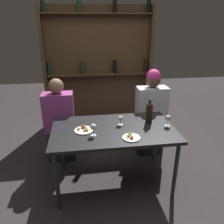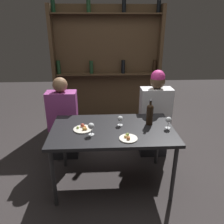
{
  "view_description": "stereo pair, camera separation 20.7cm",
  "coord_description": "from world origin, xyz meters",
  "px_view_note": "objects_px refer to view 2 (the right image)",
  "views": [
    {
      "loc": [
        -0.33,
        -2.17,
        1.83
      ],
      "look_at": [
        0.0,
        0.12,
        0.88
      ],
      "focal_mm": 35.0,
      "sensor_mm": 36.0,
      "label": 1
    },
    {
      "loc": [
        -0.12,
        -2.19,
        1.83
      ],
      "look_at": [
        0.0,
        0.12,
        0.88
      ],
      "focal_mm": 35.0,
      "sensor_mm": 36.0,
      "label": 2
    }
  ],
  "objects_px": {
    "wine_glass_0": "(169,120)",
    "seated_person_left": "(63,122)",
    "wine_glass_2": "(91,126)",
    "food_plate_0": "(83,129)",
    "wine_bottle": "(150,113)",
    "wine_glass_1": "(120,119)",
    "seated_person_right": "(155,116)",
    "food_plate_1": "(128,138)"
  },
  "relations": [
    {
      "from": "wine_bottle",
      "to": "food_plate_0",
      "type": "bearing_deg",
      "value": -172.68
    },
    {
      "from": "seated_person_left",
      "to": "food_plate_1",
      "type": "bearing_deg",
      "value": -46.65
    },
    {
      "from": "food_plate_0",
      "to": "food_plate_1",
      "type": "distance_m",
      "value": 0.53
    },
    {
      "from": "wine_glass_0",
      "to": "wine_glass_2",
      "type": "bearing_deg",
      "value": -172.53
    },
    {
      "from": "wine_glass_2",
      "to": "wine_bottle",
      "type": "bearing_deg",
      "value": 18.46
    },
    {
      "from": "wine_glass_0",
      "to": "wine_glass_1",
      "type": "xyz_separation_m",
      "value": [
        -0.53,
        0.1,
        -0.02
      ]
    },
    {
      "from": "wine_bottle",
      "to": "seated_person_left",
      "type": "bearing_deg",
      "value": 154.84
    },
    {
      "from": "wine_bottle",
      "to": "wine_glass_1",
      "type": "height_order",
      "value": "wine_bottle"
    },
    {
      "from": "wine_glass_0",
      "to": "wine_glass_2",
      "type": "distance_m",
      "value": 0.86
    },
    {
      "from": "wine_glass_1",
      "to": "seated_person_left",
      "type": "bearing_deg",
      "value": 145.15
    },
    {
      "from": "food_plate_1",
      "to": "seated_person_right",
      "type": "relative_size",
      "value": 0.15
    },
    {
      "from": "wine_glass_2",
      "to": "seated_person_right",
      "type": "bearing_deg",
      "value": 40.3
    },
    {
      "from": "wine_bottle",
      "to": "wine_glass_2",
      "type": "height_order",
      "value": "wine_bottle"
    },
    {
      "from": "wine_glass_0",
      "to": "seated_person_left",
      "type": "bearing_deg",
      "value": 154.05
    },
    {
      "from": "food_plate_1",
      "to": "seated_person_right",
      "type": "xyz_separation_m",
      "value": [
        0.49,
        0.84,
        -0.14
      ]
    },
    {
      "from": "wine_glass_1",
      "to": "seated_person_left",
      "type": "height_order",
      "value": "seated_person_left"
    },
    {
      "from": "food_plate_0",
      "to": "seated_person_left",
      "type": "height_order",
      "value": "seated_person_left"
    },
    {
      "from": "food_plate_0",
      "to": "seated_person_left",
      "type": "xyz_separation_m",
      "value": [
        -0.32,
        0.61,
        -0.19
      ]
    },
    {
      "from": "wine_glass_2",
      "to": "food_plate_0",
      "type": "relative_size",
      "value": 0.64
    },
    {
      "from": "wine_glass_1",
      "to": "seated_person_right",
      "type": "height_order",
      "value": "seated_person_right"
    },
    {
      "from": "wine_glass_1",
      "to": "wine_glass_0",
      "type": "bearing_deg",
      "value": -10.89
    },
    {
      "from": "seated_person_left",
      "to": "seated_person_right",
      "type": "distance_m",
      "value": 1.28
    },
    {
      "from": "wine_glass_2",
      "to": "food_plate_1",
      "type": "xyz_separation_m",
      "value": [
        0.38,
        -0.11,
        -0.09
      ]
    },
    {
      "from": "food_plate_0",
      "to": "food_plate_1",
      "type": "bearing_deg",
      "value": -26.5
    },
    {
      "from": "wine_glass_1",
      "to": "wine_glass_2",
      "type": "relative_size",
      "value": 0.84
    },
    {
      "from": "seated_person_right",
      "to": "seated_person_left",
      "type": "bearing_deg",
      "value": 180.0
    },
    {
      "from": "wine_glass_2",
      "to": "seated_person_left",
      "type": "relative_size",
      "value": 0.11
    },
    {
      "from": "wine_glass_0",
      "to": "seated_person_right",
      "type": "relative_size",
      "value": 0.11
    },
    {
      "from": "seated_person_left",
      "to": "seated_person_right",
      "type": "height_order",
      "value": "seated_person_right"
    },
    {
      "from": "wine_glass_1",
      "to": "wine_glass_2",
      "type": "height_order",
      "value": "wine_glass_2"
    },
    {
      "from": "wine_glass_2",
      "to": "seated_person_right",
      "type": "xyz_separation_m",
      "value": [
        0.86,
        0.73,
        -0.22
      ]
    },
    {
      "from": "wine_glass_0",
      "to": "food_plate_0",
      "type": "height_order",
      "value": "wine_glass_0"
    },
    {
      "from": "food_plate_0",
      "to": "seated_person_right",
      "type": "distance_m",
      "value": 1.14
    },
    {
      "from": "wine_glass_0",
      "to": "seated_person_left",
      "type": "distance_m",
      "value": 1.44
    },
    {
      "from": "wine_glass_1",
      "to": "seated_person_left",
      "type": "relative_size",
      "value": 0.1
    },
    {
      "from": "wine_glass_0",
      "to": "food_plate_0",
      "type": "bearing_deg",
      "value": 179.27
    },
    {
      "from": "wine_bottle",
      "to": "wine_glass_0",
      "type": "xyz_separation_m",
      "value": [
        0.19,
        -0.11,
        -0.04
      ]
    },
    {
      "from": "seated_person_right",
      "to": "wine_glass_0",
      "type": "bearing_deg",
      "value": -90.83
    },
    {
      "from": "seated_person_right",
      "to": "food_plate_0",
      "type": "bearing_deg",
      "value": -147.67
    },
    {
      "from": "food_plate_0",
      "to": "food_plate_1",
      "type": "height_order",
      "value": "food_plate_0"
    },
    {
      "from": "wine_glass_2",
      "to": "seated_person_left",
      "type": "distance_m",
      "value": 0.89
    },
    {
      "from": "food_plate_1",
      "to": "seated_person_left",
      "type": "distance_m",
      "value": 1.18
    }
  ]
}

